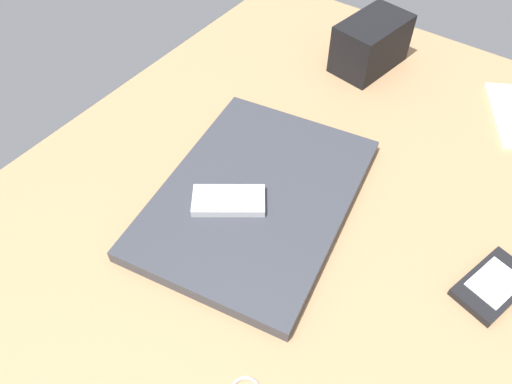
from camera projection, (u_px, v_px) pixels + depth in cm
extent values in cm
cube|color=#9E7751|center=(269.00, 250.00, 66.30)|extent=(120.00, 80.00, 3.00)
cube|color=#33353D|center=(256.00, 197.00, 69.13)|extent=(37.80, 29.94, 1.97)
cube|color=silver|center=(229.00, 200.00, 66.69)|extent=(9.58, 10.72, 1.10)
cube|color=white|center=(228.00, 197.00, 66.22)|extent=(6.57, 7.10, 0.14)
cube|color=black|center=(493.00, 285.00, 60.52)|extent=(11.25, 8.29, 1.09)
cube|color=white|center=(495.00, 282.00, 60.05)|extent=(7.23, 6.03, 0.14)
cube|color=black|center=(371.00, 44.00, 87.68)|extent=(14.49, 10.17, 8.83)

